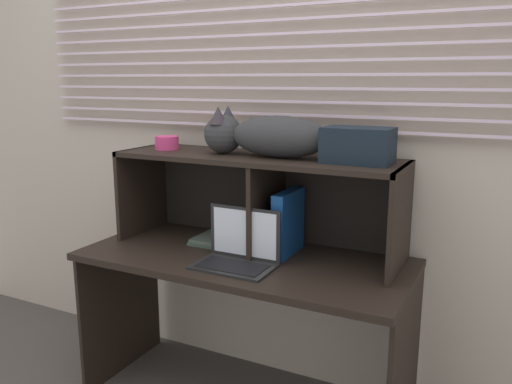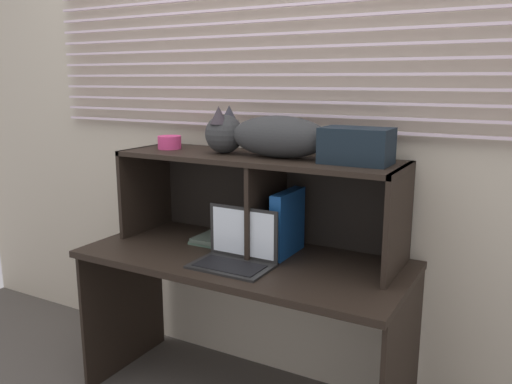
{
  "view_description": "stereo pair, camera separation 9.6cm",
  "coord_description": "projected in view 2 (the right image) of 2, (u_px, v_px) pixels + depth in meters",
  "views": [
    {
      "loc": [
        1.01,
        -1.69,
        1.46
      ],
      "look_at": [
        0.0,
        0.31,
        0.98
      ],
      "focal_mm": 36.5,
      "sensor_mm": 36.0,
      "label": 1
    },
    {
      "loc": [
        1.09,
        -1.65,
        1.46
      ],
      "look_at": [
        0.0,
        0.31,
        0.98
      ],
      "focal_mm": 36.5,
      "sensor_mm": 36.0,
      "label": 2
    }
  ],
  "objects": [
    {
      "name": "hutch_shelf_unit",
      "position": [
        261.0,
        183.0,
        2.31
      ],
      "size": [
        1.28,
        0.38,
        0.42
      ],
      "color": "black",
      "rests_on": "desk"
    },
    {
      "name": "cat",
      "position": [
        266.0,
        136.0,
        2.22
      ],
      "size": [
        0.78,
        0.19,
        0.21
      ],
      "color": "#2F3132",
      "rests_on": "hutch_shelf_unit"
    },
    {
      "name": "desk",
      "position": [
        243.0,
        286.0,
        2.28
      ],
      "size": [
        1.42,
        0.64,
        0.71
      ],
      "color": "black",
      "rests_on": "ground"
    },
    {
      "name": "storage_box",
      "position": [
        356.0,
        146.0,
        2.03
      ],
      "size": [
        0.27,
        0.17,
        0.14
      ],
      "primitive_type": "cube",
      "color": "black",
      "rests_on": "hutch_shelf_unit"
    },
    {
      "name": "small_basket",
      "position": [
        170.0,
        142.0,
        2.48
      ],
      "size": [
        0.11,
        0.11,
        0.06
      ],
      "primitive_type": "cylinder",
      "color": "#D83C7A",
      "rests_on": "hutch_shelf_unit"
    },
    {
      "name": "laptop",
      "position": [
        236.0,
        252.0,
        2.14
      ],
      "size": [
        0.32,
        0.21,
        0.23
      ],
      "color": "black",
      "rests_on": "desk"
    },
    {
      "name": "back_panel_with_blinds",
      "position": [
        281.0,
        124.0,
        2.44
      ],
      "size": [
        4.4,
        0.08,
        2.5
      ],
      "color": "beige",
      "rests_on": "ground"
    },
    {
      "name": "binder_upright",
      "position": [
        288.0,
        223.0,
        2.24
      ],
      "size": [
        0.05,
        0.24,
        0.28
      ],
      "primitive_type": "cube",
      "color": "navy",
      "rests_on": "desk"
    },
    {
      "name": "book_stack",
      "position": [
        219.0,
        239.0,
        2.44
      ],
      "size": [
        0.21,
        0.22,
        0.03
      ],
      "color": "#456150",
      "rests_on": "desk"
    }
  ]
}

